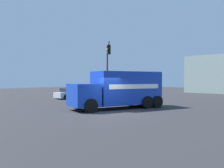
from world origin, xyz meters
TOP-DOWN VIEW (x-y plane):
  - ground_plane at (0.00, 0.00)m, footprint 100.00×100.00m
  - delivery_truck at (-1.21, 2.27)m, footprint 4.61×8.03m
  - traffic_light_primary at (-7.04, 6.65)m, footprint 3.37×3.06m
  - sedan_silver at (-12.06, 5.46)m, footprint 2.33×4.44m

SIDE VIEW (x-z plane):
  - ground_plane at x=0.00m, z-range 0.00..0.00m
  - sedan_silver at x=-12.06m, z-range -0.03..1.28m
  - delivery_truck at x=-1.21m, z-range 0.05..3.06m
  - traffic_light_primary at x=-7.04m, z-range 1.00..7.35m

